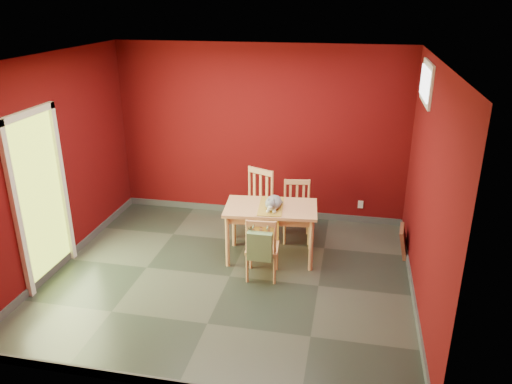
% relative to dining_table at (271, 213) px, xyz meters
% --- Properties ---
extents(ground, '(4.50, 4.50, 0.00)m').
position_rel_dining_table_xyz_m(ground, '(-0.42, -0.60, -0.66)').
color(ground, '#2D342D').
rests_on(ground, ground).
extents(room_shell, '(4.50, 4.50, 4.50)m').
position_rel_dining_table_xyz_m(room_shell, '(-0.42, -0.60, -0.61)').
color(room_shell, '#4E0809').
rests_on(room_shell, ground).
extents(doorway, '(0.06, 1.01, 2.13)m').
position_rel_dining_table_xyz_m(doorway, '(-2.65, -1.00, 0.47)').
color(doorway, '#B7D838').
rests_on(doorway, ground).
extents(window, '(0.05, 0.90, 0.50)m').
position_rel_dining_table_xyz_m(window, '(1.81, 0.40, 1.69)').
color(window, white).
rests_on(window, room_shell).
extents(outlet_plate, '(0.08, 0.02, 0.12)m').
position_rel_dining_table_xyz_m(outlet_plate, '(1.18, 1.39, -0.36)').
color(outlet_plate, silver).
rests_on(outlet_plate, room_shell).
extents(dining_table, '(1.26, 0.81, 0.75)m').
position_rel_dining_table_xyz_m(dining_table, '(0.00, 0.00, 0.00)').
color(dining_table, tan).
rests_on(dining_table, ground).
extents(table_runner, '(0.37, 0.68, 0.33)m').
position_rel_dining_table_xyz_m(table_runner, '(0.00, -0.11, 0.04)').
color(table_runner, '#B98D2F').
rests_on(table_runner, dining_table).
extents(chair_far_left, '(0.62, 0.62, 1.00)m').
position_rel_dining_table_xyz_m(chair_far_left, '(-0.35, 0.62, -0.14)').
color(chair_far_left, tan).
rests_on(chair_far_left, ground).
extents(chair_far_right, '(0.46, 0.46, 0.86)m').
position_rel_dining_table_xyz_m(chair_far_right, '(0.27, 0.65, -0.21)').
color(chair_far_right, tan).
rests_on(chair_far_right, ground).
extents(chair_near, '(0.42, 0.42, 0.85)m').
position_rel_dining_table_xyz_m(chair_near, '(-0.02, -0.54, -0.22)').
color(chair_near, tan).
rests_on(chair_near, ground).
extents(tote_bag, '(0.30, 0.18, 0.43)m').
position_rel_dining_table_xyz_m(tote_bag, '(-0.01, -0.75, -0.11)').
color(tote_bag, '#6C905C').
rests_on(tote_bag, chair_near).
extents(cat, '(0.27, 0.46, 0.22)m').
position_rel_dining_table_xyz_m(cat, '(0.04, -0.04, 0.20)').
color(cat, slate).
rests_on(cat, table_runner).
extents(picture_frame, '(0.17, 0.41, 0.40)m').
position_rel_dining_table_xyz_m(picture_frame, '(1.77, 0.44, -0.46)').
color(picture_frame, brown).
rests_on(picture_frame, ground).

